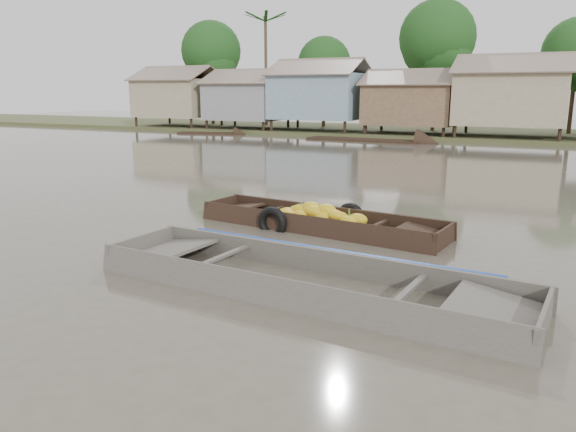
% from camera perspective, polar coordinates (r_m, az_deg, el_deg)
% --- Properties ---
extents(ground, '(120.00, 120.00, 0.00)m').
position_cam_1_polar(ground, '(10.96, -4.83, -4.26)').
color(ground, '#514B3E').
rests_on(ground, ground).
extents(riverbank, '(120.00, 12.47, 10.22)m').
position_cam_1_polar(riverbank, '(40.95, 22.79, 11.60)').
color(riverbank, '#384723').
rests_on(riverbank, ground).
extents(banana_boat, '(6.16, 2.20, 0.83)m').
position_cam_1_polar(banana_boat, '(13.18, 2.92, -0.49)').
color(banana_boat, black).
rests_on(banana_boat, ground).
extents(viewer_boat, '(7.45, 2.52, 0.59)m').
position_cam_1_polar(viewer_boat, '(9.23, 1.85, -7.14)').
color(viewer_boat, '#49433D').
rests_on(viewer_boat, ground).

